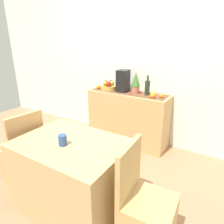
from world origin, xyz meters
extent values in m
cube|color=#A47755|center=(0.00, 0.00, -0.01)|extent=(6.40, 6.40, 0.02)
cube|color=silver|center=(0.00, 1.18, 1.35)|extent=(6.40, 0.06, 2.70)
cube|color=tan|center=(-0.05, 0.92, 0.42)|extent=(1.27, 0.42, 0.85)
cube|color=brown|center=(-0.05, 0.92, 0.85)|extent=(1.19, 0.32, 0.01)
cylinder|color=gold|center=(-0.40, 0.92, 0.88)|extent=(0.27, 0.27, 0.06)
sphere|color=#95AB3B|center=(-0.36, 0.94, 0.95)|extent=(0.07, 0.07, 0.07)
sphere|color=red|center=(-0.41, 1.00, 0.95)|extent=(0.07, 0.07, 0.07)
sphere|color=#82B039|center=(-0.44, 0.87, 0.95)|extent=(0.08, 0.08, 0.08)
sphere|color=#B13421|center=(-0.49, 0.96, 0.95)|extent=(0.07, 0.07, 0.07)
sphere|color=red|center=(-0.36, 0.84, 0.96)|extent=(0.08, 0.08, 0.08)
cylinder|color=#213223|center=(0.25, 0.92, 0.95)|extent=(0.07, 0.07, 0.21)
cylinder|color=#213223|center=(0.25, 0.92, 1.10)|extent=(0.03, 0.03, 0.08)
cube|color=black|center=(-0.15, 0.92, 1.01)|extent=(0.16, 0.18, 0.34)
cylinder|color=#B66757|center=(0.06, 0.92, 0.90)|extent=(0.12, 0.12, 0.11)
cone|color=#3D7230|center=(0.06, 0.92, 1.07)|extent=(0.13, 0.13, 0.21)
sphere|color=orange|center=(0.38, 0.81, 0.89)|extent=(0.08, 0.08, 0.08)
sphere|color=orange|center=(0.48, 0.88, 0.88)|extent=(0.07, 0.07, 0.07)
sphere|color=orange|center=(-0.58, 0.87, 0.88)|extent=(0.07, 0.07, 0.07)
sphere|color=orange|center=(0.36, 0.89, 0.88)|extent=(0.07, 0.07, 0.07)
cube|color=tan|center=(0.13, -0.59, 0.37)|extent=(1.01, 0.73, 0.74)
cylinder|color=#2D4D85|center=(0.11, -0.66, 0.79)|extent=(0.08, 0.08, 0.10)
cube|color=tan|center=(-0.66, -0.59, 0.23)|extent=(0.45, 0.45, 0.45)
cube|color=tan|center=(-0.48, -0.62, 0.68)|extent=(0.10, 0.40, 0.45)
cube|color=tan|center=(0.92, -0.59, 0.23)|extent=(0.42, 0.42, 0.45)
cube|color=tan|center=(0.74, -0.60, 0.68)|extent=(0.06, 0.40, 0.45)
camera|label=1|loc=(1.31, -1.79, 1.64)|focal=32.47mm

